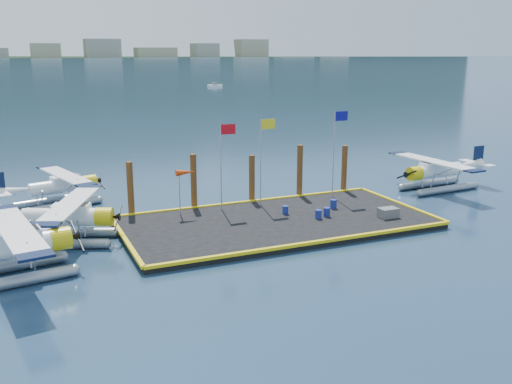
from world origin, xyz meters
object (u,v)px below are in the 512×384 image
at_px(drum_1, 327,212).
at_px(flagpole_blue, 336,141).
at_px(drum_5, 285,210).
at_px(drum_4, 333,204).
at_px(seaplane_c, 61,188).
at_px(flagpole_red, 224,153).
at_px(piling_0, 131,191).
at_px(windsock, 186,173).
at_px(seaplane_b, 65,220).
at_px(piling_2, 252,180).
at_px(crate, 388,213).
at_px(piling_4, 344,170).
at_px(drum_2, 318,214).
at_px(piling_1, 194,183).
at_px(flagpole_yellow, 263,149).
at_px(seaplane_d, 436,173).
at_px(piling_3, 300,173).
at_px(seaplane_a, 9,251).

height_order(drum_1, flagpole_blue, flagpole_blue).
distance_m(drum_1, drum_5, 2.83).
height_order(drum_4, drum_5, drum_4).
height_order(seaplane_c, flagpole_red, flagpole_red).
bearing_deg(piling_0, windsock, -24.73).
bearing_deg(seaplane_b, piling_2, 127.01).
bearing_deg(piling_0, drum_1, -26.70).
height_order(crate, piling_4, piling_4).
xyz_separation_m(crate, piling_0, (-15.61, 7.81, 1.28)).
xyz_separation_m(drum_5, flagpole_red, (-3.44, 2.75, 3.71)).
xyz_separation_m(seaplane_c, drum_2, (15.24, -11.68, -0.66)).
distance_m(seaplane_b, piling_1, 9.77).
bearing_deg(flagpole_red, seaplane_b, -170.27).
distance_m(drum_2, drum_5, 2.41).
bearing_deg(flagpole_blue, flagpole_yellow, 180.00).
distance_m(seaplane_d, piling_3, 11.95).
height_order(drum_5, flagpole_red, flagpole_red).
height_order(drum_1, drum_5, drum_1).
bearing_deg(drum_1, piling_1, 141.09).
height_order(piling_0, piling_4, same).
height_order(drum_5, piling_0, piling_0).
relative_size(seaplane_b, crate, 7.21).
relative_size(seaplane_c, piling_1, 2.08).
bearing_deg(flagpole_blue, drum_5, -153.65).
bearing_deg(drum_2, seaplane_b, 170.04).
height_order(seaplane_b, piling_4, piling_4).
xyz_separation_m(seaplane_b, seaplane_c, (0.54, 8.91, -0.09)).
relative_size(crate, piling_2, 0.33).
distance_m(drum_5, windsock, 7.22).
distance_m(windsock, piling_1, 2.21).
bearing_deg(piling_0, drum_2, -29.15).
bearing_deg(piling_1, crate, -35.11).
bearing_deg(piling_2, seaplane_c, 157.38).
distance_m(drum_1, flagpole_yellow, 6.43).
bearing_deg(seaplane_a, seaplane_c, 156.18).
bearing_deg(drum_5, windsock, 155.98).
relative_size(seaplane_b, drum_2, 15.30).
bearing_deg(seaplane_a, drum_4, 91.51).
bearing_deg(seaplane_d, drum_5, 95.93).
distance_m(seaplane_c, piling_2, 14.18).
xyz_separation_m(seaplane_a, flagpole_red, (13.97, 6.72, 2.85)).
xyz_separation_m(flagpole_yellow, piling_3, (3.80, 1.60, -2.36)).
distance_m(seaplane_c, windsock, 10.50).
bearing_deg(piling_1, drum_1, -38.91).
relative_size(drum_5, piling_2, 0.15).
bearing_deg(flagpole_blue, piling_2, 165.52).
distance_m(crate, flagpole_yellow, 9.70).
relative_size(seaplane_c, piling_4, 2.19).
relative_size(drum_1, flagpole_red, 0.10).
relative_size(drum_5, flagpole_red, 0.09).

